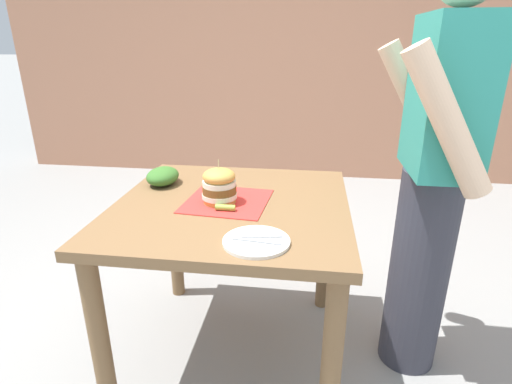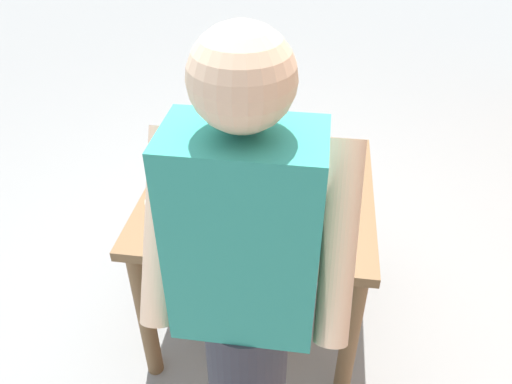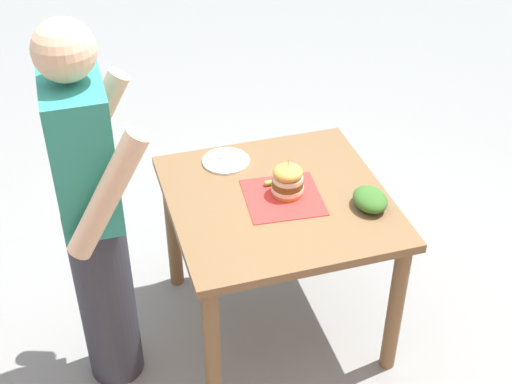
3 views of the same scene
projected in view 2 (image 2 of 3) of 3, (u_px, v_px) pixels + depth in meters
name	position (u px, v px, depth m)	size (l,w,h in m)	color
ground_plane	(259.00, 308.00, 2.53)	(80.00, 80.00, 0.00)	gray
patio_table	(259.00, 211.00, 2.16)	(0.94, 0.94, 0.75)	brown
serving_paper	(262.00, 185.00, 2.10)	(0.33, 0.33, 0.00)	red
sandwich	(258.00, 167.00, 2.08)	(0.14, 0.14, 0.18)	gold
pickle_spear	(238.00, 182.00, 2.09)	(0.02, 0.02, 0.08)	#8EA83D
side_plate_with_forks	(173.00, 201.00, 2.00)	(0.22, 0.22, 0.02)	white
side_salad	(306.00, 141.00, 2.33)	(0.18, 0.14, 0.08)	#386B28
diner_across_table	(246.00, 315.00, 1.38)	(0.55, 0.35, 1.69)	#33333D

